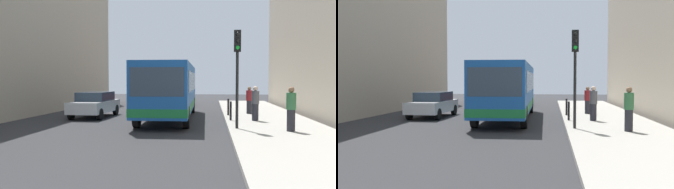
# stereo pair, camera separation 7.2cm
# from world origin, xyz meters

# --- Properties ---
(ground_plane) EXTENTS (80.00, 80.00, 0.00)m
(ground_plane) POSITION_xyz_m (0.00, 0.00, 0.00)
(ground_plane) COLOR #2D2D30
(sidewalk) EXTENTS (4.40, 40.00, 0.15)m
(sidewalk) POSITION_xyz_m (5.40, 0.00, 0.07)
(sidewalk) COLOR #ADA89E
(sidewalk) RESTS_ON ground
(bus) EXTENTS (2.70, 11.06, 3.00)m
(bus) POSITION_xyz_m (0.17, 3.69, 1.73)
(bus) COLOR #19519E
(bus) RESTS_ON ground
(car_beside_bus) EXTENTS (1.97, 4.45, 1.48)m
(car_beside_bus) POSITION_xyz_m (-4.31, 4.17, 0.78)
(car_beside_bus) COLOR silver
(car_beside_bus) RESTS_ON ground
(car_behind_bus) EXTENTS (2.11, 4.52, 1.48)m
(car_behind_bus) POSITION_xyz_m (-0.19, 14.36, 0.78)
(car_behind_bus) COLOR maroon
(car_behind_bus) RESTS_ON ground
(traffic_light) EXTENTS (0.28, 0.33, 4.10)m
(traffic_light) POSITION_xyz_m (3.55, -1.14, 3.01)
(traffic_light) COLOR black
(traffic_light) RESTS_ON sidewalk
(bollard_near) EXTENTS (0.11, 0.11, 0.95)m
(bollard_near) POSITION_xyz_m (3.45, 1.99, 0.62)
(bollard_near) COLOR black
(bollard_near) RESTS_ON sidewalk
(bollard_mid) EXTENTS (0.11, 0.11, 0.95)m
(bollard_mid) POSITION_xyz_m (3.45, 4.69, 0.62)
(bollard_mid) COLOR black
(bollard_mid) RESTS_ON sidewalk
(pedestrian_near_signal) EXTENTS (0.38, 0.38, 1.76)m
(pedestrian_near_signal) POSITION_xyz_m (5.61, -1.78, 1.03)
(pedestrian_near_signal) COLOR #26262D
(pedestrian_near_signal) RESTS_ON sidewalk
(pedestrian_mid_sidewalk) EXTENTS (0.38, 0.38, 1.72)m
(pedestrian_mid_sidewalk) POSITION_xyz_m (4.65, 1.93, 1.01)
(pedestrian_mid_sidewalk) COLOR #26262D
(pedestrian_mid_sidewalk) RESTS_ON sidewalk
(pedestrian_far_sidewalk) EXTENTS (0.38, 0.38, 1.63)m
(pedestrian_far_sidewalk) POSITION_xyz_m (4.75, 5.80, 0.96)
(pedestrian_far_sidewalk) COLOR #26262D
(pedestrian_far_sidewalk) RESTS_ON sidewalk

